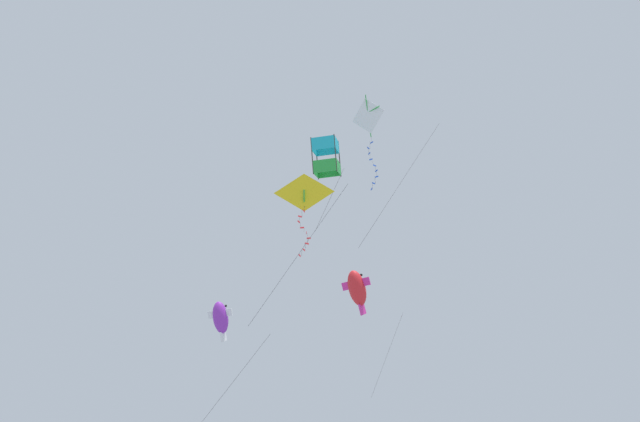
{
  "coord_description": "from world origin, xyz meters",
  "views": [
    {
      "loc": [
        0.37,
        27.44,
        19.33
      ],
      "look_at": [
        -0.59,
        5.51,
        31.55
      ],
      "focal_mm": 30.09,
      "sensor_mm": 36.0,
      "label": 1
    }
  ],
  "objects_px": {
    "kite_fish_near_right": "(357,288)",
    "kite_delta_near_left": "(304,194)",
    "kite_box_far_centre": "(326,157)",
    "kite_fish_upper_right": "(221,318)",
    "kite_diamond_highest": "(369,118)"
  },
  "relations": [
    {
      "from": "kite_box_far_centre",
      "to": "kite_diamond_highest",
      "type": "bearing_deg",
      "value": -14.07
    },
    {
      "from": "kite_fish_near_right",
      "to": "kite_delta_near_left",
      "type": "distance_m",
      "value": 7.03
    },
    {
      "from": "kite_box_far_centre",
      "to": "kite_diamond_highest",
      "type": "xyz_separation_m",
      "value": [
        -2.07,
        1.16,
        1.63
      ]
    },
    {
      "from": "kite_diamond_highest",
      "to": "kite_fish_upper_right",
      "type": "bearing_deg",
      "value": -160.37
    },
    {
      "from": "kite_delta_near_left",
      "to": "kite_fish_near_right",
      "type": "bearing_deg",
      "value": 70.73
    },
    {
      "from": "kite_fish_upper_right",
      "to": "kite_box_far_centre",
      "type": "distance_m",
      "value": 9.82
    },
    {
      "from": "kite_box_far_centre",
      "to": "kite_diamond_highest",
      "type": "relative_size",
      "value": 0.58
    },
    {
      "from": "kite_fish_upper_right",
      "to": "kite_delta_near_left",
      "type": "height_order",
      "value": "kite_delta_near_left"
    },
    {
      "from": "kite_box_far_centre",
      "to": "kite_fish_near_right",
      "type": "relative_size",
      "value": 0.82
    },
    {
      "from": "kite_delta_near_left",
      "to": "kite_fish_upper_right",
      "type": "bearing_deg",
      "value": 175.34
    },
    {
      "from": "kite_diamond_highest",
      "to": "kite_fish_near_right",
      "type": "bearing_deg",
      "value": 110.9
    },
    {
      "from": "kite_box_far_centre",
      "to": "kite_fish_near_right",
      "type": "bearing_deg",
      "value": 81.8
    },
    {
      "from": "kite_diamond_highest",
      "to": "kite_delta_near_left",
      "type": "bearing_deg",
      "value": -148.05
    },
    {
      "from": "kite_box_far_centre",
      "to": "kite_fish_near_right",
      "type": "height_order",
      "value": "kite_box_far_centre"
    },
    {
      "from": "kite_fish_near_right",
      "to": "kite_box_far_centre",
      "type": "bearing_deg",
      "value": -78.04
    }
  ]
}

